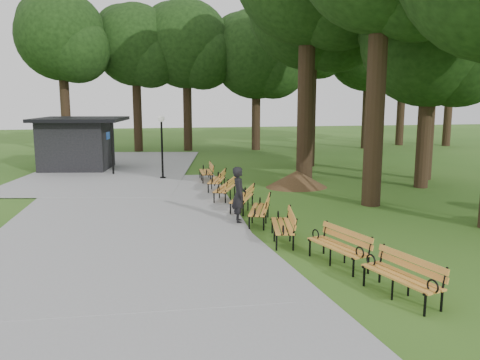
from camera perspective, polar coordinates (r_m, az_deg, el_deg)
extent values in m
plane|color=#2E5919|center=(14.66, 1.87, -6.12)|extent=(100.00, 100.00, 0.00)
cube|color=#939396|center=(17.24, -13.51, -3.87)|extent=(12.00, 38.00, 0.06)
imported|color=black|center=(15.55, -0.13, -1.75)|extent=(0.48, 0.69, 1.81)
cylinder|color=black|center=(24.09, -9.08, 3.47)|extent=(0.10, 0.10, 2.85)
sphere|color=white|center=(23.98, -9.18, 7.09)|extent=(0.32, 0.32, 0.32)
cone|color=#47301C|center=(21.89, 6.63, 0.13)|extent=(2.31, 2.31, 0.75)
cylinder|color=black|center=(18.46, 15.57, 9.93)|extent=(0.70, 0.70, 8.36)
cylinder|color=black|center=(22.90, 20.76, 6.49)|extent=(0.60, 0.60, 5.91)
sphere|color=black|center=(23.01, 21.30, 15.24)|extent=(5.84, 5.84, 5.84)
cylinder|color=black|center=(24.00, 7.72, 10.76)|extent=(0.80, 0.80, 8.94)
cylinder|color=black|center=(28.50, 8.12, 9.84)|extent=(0.76, 0.76, 8.20)
sphere|color=black|center=(28.93, 8.36, 19.53)|extent=(7.08, 7.08, 7.08)
cylinder|color=black|center=(25.25, 21.23, 7.63)|extent=(0.56, 0.56, 6.72)
sphere|color=black|center=(25.46, 21.80, 16.63)|extent=(5.31, 5.31, 5.31)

